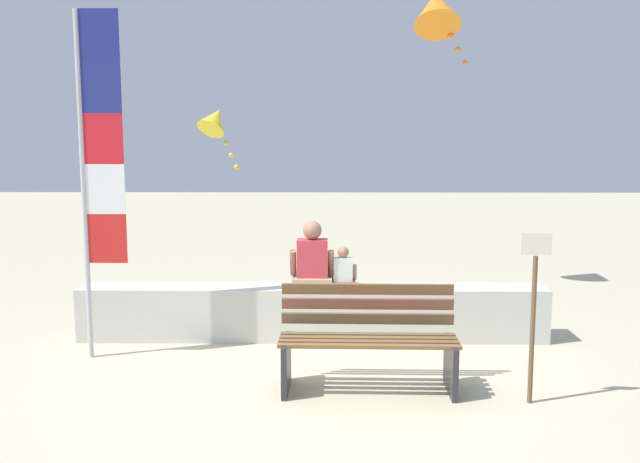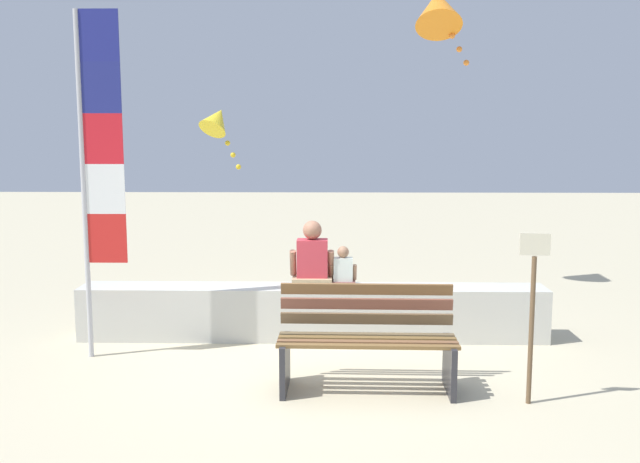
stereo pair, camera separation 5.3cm
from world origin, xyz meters
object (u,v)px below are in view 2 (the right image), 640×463
(flag_banner, at_px, (96,157))
(kite_orange, at_px, (438,9))
(person_adult, at_px, (312,261))
(sign_post, at_px, (532,305))
(person_child, at_px, (343,271))
(park_bench, at_px, (367,342))
(kite_yellow, at_px, (217,120))

(flag_banner, xyz_separation_m, kite_orange, (3.70, 3.10, 1.90))
(person_adult, height_order, sign_post, sign_post)
(kite_orange, distance_m, sign_post, 5.24)
(person_child, xyz_separation_m, sign_post, (1.51, -1.79, 0.09))
(park_bench, bearing_deg, kite_yellow, 112.88)
(park_bench, xyz_separation_m, kite_orange, (1.12, 3.91, 3.48))
(person_child, relative_size, flag_banner, 0.13)
(person_adult, xyz_separation_m, flag_banner, (-2.06, -0.64, 1.13))
(person_adult, xyz_separation_m, kite_yellow, (-1.57, 3.50, 1.56))
(person_adult, height_order, kite_orange, kite_orange)
(person_adult, height_order, flag_banner, flag_banner)
(park_bench, bearing_deg, person_adult, 109.71)
(park_bench, xyz_separation_m, person_adult, (-0.52, 1.46, 0.44))
(park_bench, xyz_separation_m, kite_yellow, (-2.09, 4.95, 2.01))
(person_child, xyz_separation_m, flag_banner, (-2.39, -0.64, 1.24))
(sign_post, bearing_deg, person_child, 130.17)
(person_adult, height_order, person_child, person_adult)
(flag_banner, height_order, kite_orange, kite_orange)
(kite_orange, bearing_deg, flag_banner, -140.07)
(park_bench, bearing_deg, sign_post, -14.20)
(sign_post, bearing_deg, flag_banner, 163.61)
(person_child, bearing_deg, sign_post, -49.83)
(person_adult, xyz_separation_m, person_child, (0.33, 0.00, -0.11))
(kite_yellow, xyz_separation_m, kite_orange, (3.21, -1.04, 1.47))
(person_adult, xyz_separation_m, kite_orange, (1.64, 2.45, 3.03))
(park_bench, relative_size, kite_yellow, 1.48)
(person_adult, relative_size, kite_yellow, 0.69)
(park_bench, height_order, kite_orange, kite_orange)
(person_child, bearing_deg, kite_orange, 61.92)
(kite_yellow, height_order, sign_post, kite_yellow)
(person_adult, bearing_deg, sign_post, -44.15)
(kite_yellow, bearing_deg, person_adult, -65.84)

